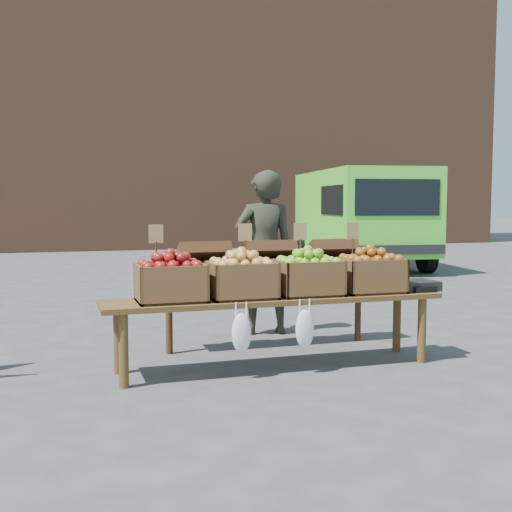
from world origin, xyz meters
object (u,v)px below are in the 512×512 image
object	(u,v)px
weighing_scale	(415,285)
crate_golden_apples	(171,283)
crate_russet_pears	(242,280)
vendor	(264,253)
delivery_van	(360,219)
crate_red_apples	(308,278)
display_bench	(275,332)
back_table	(268,290)
crate_green_apples	(370,275)

from	to	relation	value
weighing_scale	crate_golden_apples	bearing A→B (deg)	180.00
crate_golden_apples	crate_russet_pears	xyz separation A→B (m)	(0.55, 0.00, 0.00)
vendor	delivery_van	bearing A→B (deg)	-117.68
crate_russet_pears	crate_red_apples	world-z (taller)	same
crate_russet_pears	weighing_scale	size ratio (longest dim) A/B	1.47
display_bench	crate_golden_apples	xyz separation A→B (m)	(-0.82, 0.00, 0.42)
back_table	display_bench	size ratio (longest dim) A/B	0.78
display_bench	crate_red_apples	bearing A→B (deg)	0.00
display_bench	weighing_scale	xyz separation A→B (m)	(1.25, 0.00, 0.33)
back_table	weighing_scale	size ratio (longest dim) A/B	6.18
weighing_scale	vendor	bearing A→B (deg)	125.12
crate_golden_apples	back_table	bearing A→B (deg)	35.55
vendor	back_table	size ratio (longest dim) A/B	0.77
delivery_van	weighing_scale	size ratio (longest dim) A/B	12.70
back_table	crate_russet_pears	world-z (taller)	back_table
vendor	display_bench	world-z (taller)	vendor
crate_green_apples	crate_red_apples	bearing A→B (deg)	180.00
back_table	vendor	bearing A→B (deg)	74.81
crate_red_apples	crate_green_apples	xyz separation A→B (m)	(0.55, 0.00, 0.00)
back_table	crate_red_apples	bearing A→B (deg)	-82.68
display_bench	vendor	bearing A→B (deg)	75.35
vendor	display_bench	size ratio (longest dim) A/B	0.60
crate_russet_pears	weighing_scale	distance (m)	1.53
crate_green_apples	weighing_scale	world-z (taller)	crate_green_apples
delivery_van	crate_russet_pears	world-z (taller)	delivery_van
delivery_van	back_table	distance (m)	7.61
crate_red_apples	back_table	bearing A→B (deg)	97.32
back_table	display_bench	distance (m)	0.78
delivery_van	back_table	xyz separation A→B (m)	(-4.12, -6.38, -0.45)
crate_golden_apples	crate_green_apples	bearing A→B (deg)	0.00
display_bench	crate_green_apples	xyz separation A→B (m)	(0.82, 0.00, 0.42)
crate_golden_apples	display_bench	bearing A→B (deg)	0.00
weighing_scale	display_bench	bearing A→B (deg)	180.00
back_table	crate_red_apples	distance (m)	0.75
delivery_van	display_bench	world-z (taller)	delivery_van
vendor	crate_russet_pears	world-z (taller)	vendor
back_table	weighing_scale	world-z (taller)	back_table
crate_red_apples	crate_green_apples	bearing A→B (deg)	0.00
vendor	weighing_scale	bearing A→B (deg)	131.80
back_table	crate_red_apples	world-z (taller)	back_table
weighing_scale	crate_green_apples	bearing A→B (deg)	180.00
crate_green_apples	weighing_scale	xyz separation A→B (m)	(0.43, 0.00, -0.10)
crate_golden_apples	weighing_scale	size ratio (longest dim) A/B	1.47
delivery_van	vendor	bearing A→B (deg)	-115.82
delivery_van	crate_golden_apples	xyz separation A→B (m)	(-5.13, -7.10, -0.26)
delivery_van	crate_red_apples	distance (m)	8.17
vendor	crate_russet_pears	xyz separation A→B (m)	(-0.61, -1.30, -0.10)
crate_golden_apples	weighing_scale	distance (m)	2.08
vendor	crate_green_apples	xyz separation A→B (m)	(0.49, -1.30, -0.10)
crate_golden_apples	crate_russet_pears	bearing A→B (deg)	0.00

